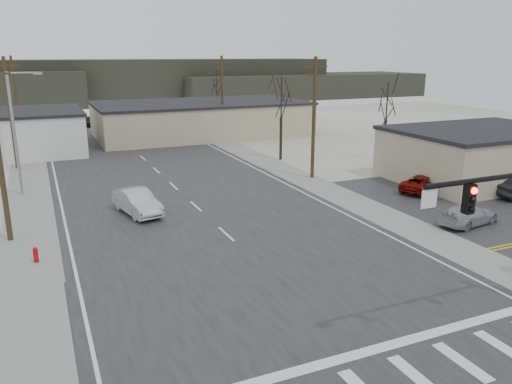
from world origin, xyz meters
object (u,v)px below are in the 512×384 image
Objects in this scene: car_far_b at (91,121)px; car_parked_dark_a at (469,183)px; fire_hydrant at (36,255)px; car_far_a at (157,135)px; sedan_crossing at (137,202)px; car_parked_silver at (469,215)px; car_parked_red at (423,183)px.

car_far_b is 0.91× the size of car_parked_dark_a.
car_far_b is at bearing 22.60° from car_parked_dark_a.
fire_hydrant is 35.82m from car_far_a.
car_far_b is (1.77, 44.56, -0.08)m from sedan_crossing.
car_parked_silver is (18.22, -10.39, -0.18)m from sedan_crossing.
fire_hydrant is 0.18× the size of sedan_crossing.
car_far_b is (7.99, 50.56, 0.30)m from fire_hydrant.
car_far_a reaches higher than car_far_b.
sedan_crossing reaches higher than fire_hydrant.
car_parked_red is at bearing 119.56° from car_far_a.
fire_hydrant is 8.66m from sedan_crossing.
car_far_b is 51.57m from car_parked_red.
car_parked_dark_a is 1.07× the size of car_parked_silver.
car_parked_silver reaches higher than fire_hydrant.
car_parked_red is at bearing -21.31° from sedan_crossing.
car_far_a is 1.19× the size of car_parked_red.
car_far_b is at bearing -1.82° from car_parked_red.
sedan_crossing reaches higher than car_parked_dark_a.
sedan_crossing is at bearing -88.21° from car_far_b.
car_parked_red is (21.02, -3.27, -0.17)m from sedan_crossing.
car_parked_red is at bearing 5.71° from fire_hydrant.
car_parked_red is 3.32m from car_parked_dark_a.
sedan_crossing is at bearing 50.74° from car_parked_silver.
car_parked_red reaches higher than fire_hydrant.
car_parked_dark_a reaches higher than car_parked_red.
car_parked_silver is (10.68, -37.45, -0.18)m from car_far_a.
car_parked_red is at bearing -31.05° from car_parked_silver.
car_far_a is 1.27× the size of car_parked_silver.
sedan_crossing is 24.35m from car_parked_dark_a.
fire_hydrant is 0.20× the size of car_parked_silver.
fire_hydrant is 30.06m from car_parked_dark_a.
car_far_a is (7.54, 27.06, -0.01)m from sedan_crossing.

